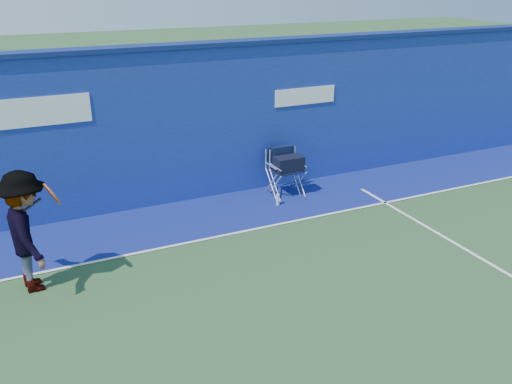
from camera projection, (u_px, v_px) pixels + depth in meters
name	position (u px, v px, depth m)	size (l,w,h in m)	color
ground	(243.00, 363.00, 6.43)	(80.00, 80.00, 0.00)	#2D4F2A
stadium_wall	(133.00, 129.00, 10.22)	(24.00, 0.50, 3.08)	navy
out_of_bounds_strip	(154.00, 226.00, 9.88)	(24.00, 1.80, 0.01)	navy
court_lines	(224.00, 334.00, 6.93)	(24.00, 12.00, 0.01)	white
directors_chair_left	(287.00, 176.00, 11.13)	(0.58, 0.54, 0.98)	silver
directors_chair_right	(283.00, 179.00, 11.28)	(0.56, 0.50, 0.94)	silver
water_bottle	(278.00, 200.00, 10.73)	(0.07, 0.07, 0.23)	silver
tennis_player	(27.00, 232.00, 7.65)	(0.95, 1.25, 1.80)	#EA4738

